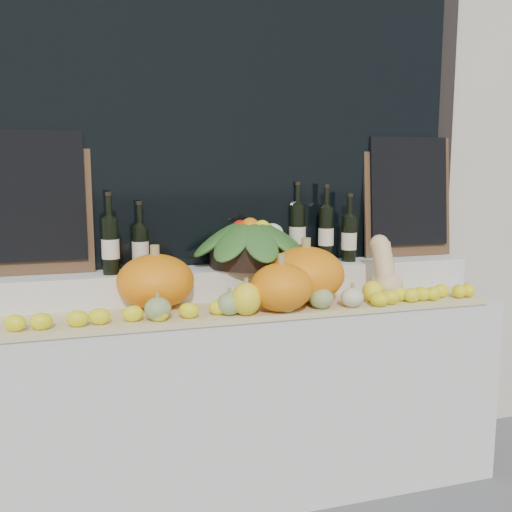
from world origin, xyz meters
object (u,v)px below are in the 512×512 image
(pumpkin_left, at_px, (156,281))
(butternut_squash, at_px, (385,271))
(pumpkin_right, at_px, (306,274))
(produce_bowl, at_px, (250,242))
(wine_bottle_tall, at_px, (297,232))

(pumpkin_left, height_order, butternut_squash, butternut_squash)
(pumpkin_right, bearing_deg, produce_bowl, 131.65)
(butternut_squash, height_order, wine_bottle_tall, wine_bottle_tall)
(produce_bowl, relative_size, wine_bottle_tall, 1.49)
(pumpkin_right, distance_m, butternut_squash, 0.38)
(pumpkin_left, height_order, pumpkin_right, pumpkin_right)
(butternut_squash, bearing_deg, pumpkin_left, 174.14)
(produce_bowl, bearing_deg, butternut_squash, -23.66)
(pumpkin_left, distance_m, produce_bowl, 0.50)
(produce_bowl, height_order, wine_bottle_tall, wine_bottle_tall)
(pumpkin_left, distance_m, wine_bottle_tall, 0.79)
(butternut_squash, distance_m, produce_bowl, 0.64)
(butternut_squash, bearing_deg, wine_bottle_tall, 131.80)
(butternut_squash, xyz_separation_m, produce_bowl, (-0.57, 0.25, 0.12))
(pumpkin_right, relative_size, produce_bowl, 0.59)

